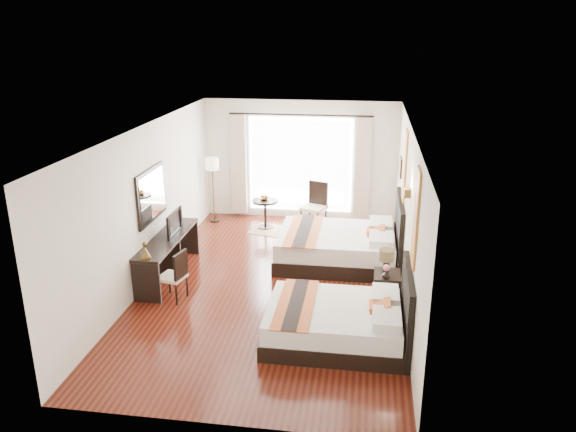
# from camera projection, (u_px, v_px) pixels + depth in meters

# --- Properties ---
(floor) EXTENTS (4.50, 7.50, 0.01)m
(floor) POSITION_uv_depth(u_px,v_px,m) (274.00, 285.00, 10.04)
(floor) COLOR #360D09
(floor) RESTS_ON ground
(ceiling) EXTENTS (4.50, 7.50, 0.02)m
(ceiling) POSITION_uv_depth(u_px,v_px,m) (273.00, 130.00, 9.14)
(ceiling) COLOR white
(ceiling) RESTS_ON wall_headboard
(wall_headboard) EXTENTS (0.01, 7.50, 2.80)m
(wall_headboard) POSITION_uv_depth(u_px,v_px,m) (407.00, 217.00, 9.28)
(wall_headboard) COLOR silver
(wall_headboard) RESTS_ON floor
(wall_desk) EXTENTS (0.01, 7.50, 2.80)m
(wall_desk) POSITION_uv_depth(u_px,v_px,m) (148.00, 205.00, 9.89)
(wall_desk) COLOR silver
(wall_desk) RESTS_ON floor
(wall_window) EXTENTS (4.50, 0.01, 2.80)m
(wall_window) POSITION_uv_depth(u_px,v_px,m) (300.00, 161.00, 13.10)
(wall_window) COLOR silver
(wall_window) RESTS_ON floor
(wall_entry) EXTENTS (4.50, 0.01, 2.80)m
(wall_entry) POSITION_uv_depth(u_px,v_px,m) (216.00, 318.00, 6.08)
(wall_entry) COLOR silver
(wall_entry) RESTS_ON floor
(window_glass) EXTENTS (2.40, 0.02, 2.20)m
(window_glass) POSITION_uv_depth(u_px,v_px,m) (300.00, 165.00, 13.11)
(window_glass) COLOR white
(window_glass) RESTS_ON wall_window
(sheer_curtain) EXTENTS (2.30, 0.02, 2.10)m
(sheer_curtain) POSITION_uv_depth(u_px,v_px,m) (300.00, 166.00, 13.06)
(sheer_curtain) COLOR white
(sheer_curtain) RESTS_ON wall_window
(drape_left) EXTENTS (0.35, 0.14, 2.35)m
(drape_left) POSITION_uv_depth(u_px,v_px,m) (239.00, 165.00, 13.22)
(drape_left) COLOR #B7A38E
(drape_left) RESTS_ON floor
(drape_right) EXTENTS (0.35, 0.14, 2.35)m
(drape_right) POSITION_uv_depth(u_px,v_px,m) (363.00, 169.00, 12.83)
(drape_right) COLOR #B7A38E
(drape_right) RESTS_ON floor
(art_panel_near) EXTENTS (0.03, 0.50, 1.35)m
(art_panel_near) POSITION_uv_depth(u_px,v_px,m) (416.00, 218.00, 7.53)
(art_panel_near) COLOR maroon
(art_panel_near) RESTS_ON wall_headboard
(art_panel_far) EXTENTS (0.03, 0.50, 1.35)m
(art_panel_far) POSITION_uv_depth(u_px,v_px,m) (405.00, 167.00, 10.22)
(art_panel_far) COLOR maroon
(art_panel_far) RESTS_ON wall_headboard
(wall_sconce) EXTENTS (0.10, 0.14, 0.14)m
(wall_sconce) POSITION_uv_depth(u_px,v_px,m) (407.00, 193.00, 8.76)
(wall_sconce) COLOR #4C391B
(wall_sconce) RESTS_ON wall_headboard
(mirror_frame) EXTENTS (0.04, 1.25, 0.95)m
(mirror_frame) POSITION_uv_depth(u_px,v_px,m) (151.00, 195.00, 9.95)
(mirror_frame) COLOR black
(mirror_frame) RESTS_ON wall_desk
(mirror_glass) EXTENTS (0.01, 1.12, 0.82)m
(mirror_glass) POSITION_uv_depth(u_px,v_px,m) (153.00, 195.00, 9.94)
(mirror_glass) COLOR white
(mirror_glass) RESTS_ON mirror_frame
(bed_near) EXTENTS (2.06, 1.61, 1.16)m
(bed_near) POSITION_uv_depth(u_px,v_px,m) (341.00, 321.00, 8.19)
(bed_near) COLOR black
(bed_near) RESTS_ON floor
(bed_far) EXTENTS (2.35, 1.83, 1.33)m
(bed_far) POSITION_uv_depth(u_px,v_px,m) (342.00, 246.00, 10.89)
(bed_far) COLOR black
(bed_far) RESTS_ON floor
(nightstand) EXTENTS (0.43, 0.54, 0.52)m
(nightstand) POSITION_uv_depth(u_px,v_px,m) (387.00, 288.00, 9.33)
(nightstand) COLOR black
(nightstand) RESTS_ON floor
(table_lamp) EXTENTS (0.25, 0.25, 0.40)m
(table_lamp) POSITION_uv_depth(u_px,v_px,m) (387.00, 257.00, 9.28)
(table_lamp) COLOR black
(table_lamp) RESTS_ON nightstand
(vase) EXTENTS (0.17, 0.17, 0.14)m
(vase) POSITION_uv_depth(u_px,v_px,m) (386.00, 276.00, 9.05)
(vase) COLOR black
(vase) RESTS_ON nightstand
(console_desk) EXTENTS (0.50, 2.20, 0.76)m
(console_desk) POSITION_uv_depth(u_px,v_px,m) (168.00, 256.00, 10.30)
(console_desk) COLOR black
(console_desk) RESTS_ON floor
(television) EXTENTS (0.10, 0.76, 0.44)m
(television) POSITION_uv_depth(u_px,v_px,m) (171.00, 223.00, 10.27)
(television) COLOR black
(television) RESTS_ON console_desk
(bronze_figurine) EXTENTS (0.18, 0.18, 0.26)m
(bronze_figurine) POSITION_uv_depth(u_px,v_px,m) (145.00, 251.00, 9.19)
(bronze_figurine) COLOR #4C391B
(bronze_figurine) RESTS_ON console_desk
(desk_chair) EXTENTS (0.49, 0.49, 0.88)m
(desk_chair) POSITION_uv_depth(u_px,v_px,m) (174.00, 285.00, 9.43)
(desk_chair) COLOR beige
(desk_chair) RESTS_ON floor
(floor_lamp) EXTENTS (0.31, 0.31, 1.53)m
(floor_lamp) POSITION_uv_depth(u_px,v_px,m) (212.00, 168.00, 12.86)
(floor_lamp) COLOR black
(floor_lamp) RESTS_ON floor
(side_table) EXTENTS (0.57, 0.57, 0.66)m
(side_table) POSITION_uv_depth(u_px,v_px,m) (265.00, 214.00, 12.74)
(side_table) COLOR black
(side_table) RESTS_ON floor
(fruit_bowl) EXTENTS (0.24, 0.24, 0.05)m
(fruit_bowl) POSITION_uv_depth(u_px,v_px,m) (264.00, 199.00, 12.64)
(fruit_bowl) COLOR #472F19
(fruit_bowl) RESTS_ON side_table
(window_chair) EXTENTS (0.64, 0.64, 1.06)m
(window_chair) POSITION_uv_depth(u_px,v_px,m) (314.00, 215.00, 12.73)
(window_chair) COLOR beige
(window_chair) RESTS_ON floor
(jute_rug) EXTENTS (1.28, 1.02, 0.01)m
(jute_rug) POSITION_uv_depth(u_px,v_px,m) (276.00, 231.00, 12.63)
(jute_rug) COLOR #9E7E5F
(jute_rug) RESTS_ON floor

